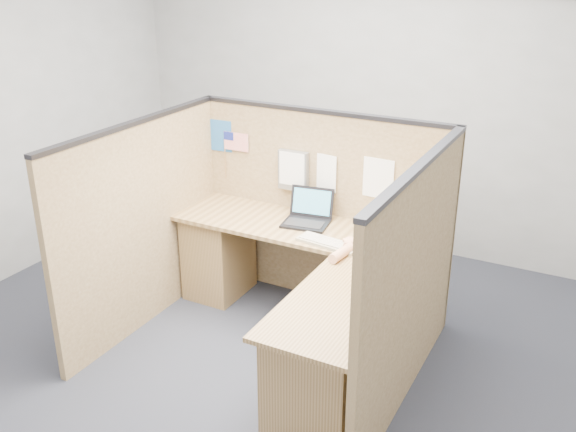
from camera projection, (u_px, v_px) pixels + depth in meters
The scene contains 13 objects.
floor at pixel (258, 358), 4.40m from camera, with size 5.00×5.00×0.00m, color #1F222C.
wall_back at pixel (382, 96), 5.71m from camera, with size 5.00×5.00×0.00m, color gray.
cubicle_partitions at pixel (287, 234), 4.46m from camera, with size 2.06×1.83×1.53m.
l_desk at pixel (301, 296), 4.41m from camera, with size 1.95×1.75×0.73m.
laptop at pixel (310, 215), 4.73m from camera, with size 0.36×0.36×0.24m.
keyboard at pixel (328, 243), 4.38m from camera, with size 0.46×0.20×0.03m.
mouse at pixel (350, 244), 4.35m from camera, with size 0.10×0.06×0.04m, color #B7B6BB.
hand_forearm at pixel (344, 249), 4.24m from camera, with size 0.10×0.35×0.07m.
blue_poster at pixel (221, 136), 5.11m from camera, with size 0.19×0.00×0.25m, color #225B9D.
american_flag at pixel (233, 143), 5.06m from camera, with size 0.23×0.01×0.39m.
file_holder at pixel (293, 170), 4.87m from camera, with size 0.24×0.05×0.31m.
paper_left at pixel (323, 172), 4.78m from camera, with size 0.22×0.00×0.28m, color white.
paper_right at pixel (378, 178), 4.59m from camera, with size 0.23×0.00×0.30m, color white.
Camera 1 is at (1.91, -3.17, 2.58)m, focal length 40.00 mm.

